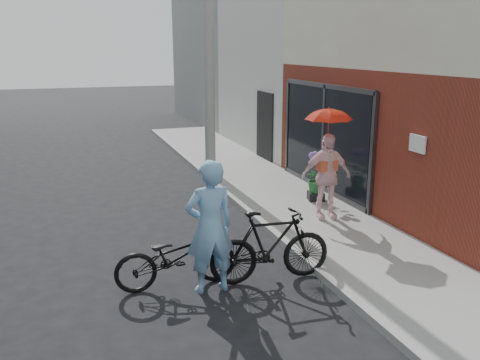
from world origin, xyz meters
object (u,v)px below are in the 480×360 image
bike_left (176,257)px  planter (316,196)px  bike_right (270,246)px  utility_pole (209,45)px  kimono_woman (326,176)px  officer (210,227)px

bike_left → planter: bearing=-52.3°
bike_right → planter: bike_right is taller
utility_pole → bike_left: 7.21m
planter → bike_right: bearing=-127.6°
bike_right → kimono_woman: bearing=-40.6°
utility_pole → kimono_woman: utility_pole is taller
bike_left → planter: (3.83, 2.90, -0.26)m
bike_right → kimono_woman: size_ratio=1.09×
officer → planter: bearing=-139.7°
kimono_woman → planter: (0.41, 1.14, -0.76)m
bike_left → bike_right: size_ratio=0.97×
kimono_woman → planter: kimono_woman is taller
utility_pole → bike_left: utility_pole is taller
officer → utility_pole: bearing=-109.3°
kimono_woman → planter: size_ratio=4.95×
utility_pole → planter: (1.51, -3.22, -3.29)m
utility_pole → bike_right: size_ratio=3.75×
bike_right → utility_pole: bearing=-3.9°
officer → bike_left: 0.72m
officer → bike_left: size_ratio=1.08×
officer → planter: officer is taller
officer → kimono_woman: size_ratio=1.14×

